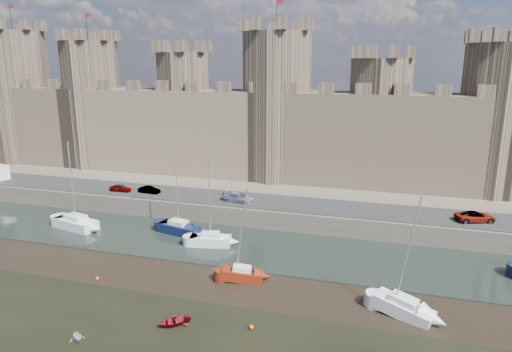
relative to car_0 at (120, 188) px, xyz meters
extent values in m
cube|color=black|center=(17.47, -8.72, -3.00)|extent=(160.00, 12.00, 0.08)
cube|color=#4C443A|center=(17.47, 27.28, -1.79)|extent=(160.00, 60.00, 2.50)
cube|color=black|center=(17.47, 1.28, -0.49)|extent=(160.00, 7.00, 0.10)
cube|color=#42382B|center=(17.47, 15.28, 6.46)|extent=(100.00, 9.00, 14.00)
cylinder|color=#42382B|center=(-30.53, 15.28, 11.46)|extent=(11.00, 11.00, 24.00)
cylinder|color=black|center=(-30.53, 15.28, 25.96)|extent=(0.10, 0.10, 5.00)
cube|color=maroon|center=(-30.03, 15.28, 27.76)|extent=(1.00, 0.03, 0.60)
cylinder|color=#42382B|center=(-14.53, 15.28, 10.46)|extent=(10.00, 10.00, 22.00)
cylinder|color=black|center=(-14.53, 15.28, 23.96)|extent=(0.10, 0.10, 5.00)
cube|color=maroon|center=(-14.03, 15.28, 25.76)|extent=(1.00, 0.03, 0.60)
cylinder|color=#42382B|center=(3.47, 15.28, 9.46)|extent=(9.00, 9.00, 20.00)
cylinder|color=#42382B|center=(19.47, 15.28, 10.96)|extent=(11.00, 11.00, 23.00)
cylinder|color=black|center=(19.47, 15.28, 24.96)|extent=(0.10, 0.10, 5.00)
cube|color=maroon|center=(19.97, 15.28, 26.76)|extent=(1.00, 0.03, 0.60)
cylinder|color=#42382B|center=(35.47, 15.28, 8.96)|extent=(9.00, 9.00, 19.00)
cylinder|color=#42382B|center=(51.47, 15.28, 9.96)|extent=(10.00, 10.00, 21.00)
imported|color=gray|center=(0.00, 0.00, 0.00)|extent=(3.20, 1.31, 1.09)
imported|color=gray|center=(4.49, 0.40, -0.01)|extent=(3.30, 1.32, 1.07)
imported|color=gray|center=(18.25, 0.10, 0.09)|extent=(4.59, 2.40, 1.27)
imported|color=gray|center=(47.72, 0.71, 0.10)|extent=(5.05, 3.51, 1.28)
cube|color=silver|center=(-0.81, -9.30, -2.34)|extent=(6.48, 3.69, 1.24)
cube|color=silver|center=(-0.81, -9.30, -1.44)|extent=(3.02, 2.23, 0.57)
cylinder|color=silver|center=(-0.81, -9.30, 3.37)|extent=(0.14, 0.14, 10.17)
cube|color=black|center=(12.70, -7.08, -2.38)|extent=(5.68, 3.25, 1.17)
cube|color=silver|center=(12.70, -7.08, -1.53)|extent=(2.64, 1.96, 0.53)
cylinder|color=silver|center=(12.70, -7.08, 2.97)|extent=(0.14, 0.14, 9.54)
cube|color=silver|center=(17.98, -9.59, -2.41)|extent=(5.00, 2.74, 1.11)
cube|color=silver|center=(17.98, -9.59, -1.60)|extent=(2.32, 1.68, 0.51)
cylinder|color=silver|center=(17.98, -9.59, 2.70)|extent=(0.14, 0.14, 9.10)
cube|color=#651B0B|center=(24.26, -16.76, -2.53)|extent=(4.32, 2.57, 1.03)
cube|color=silver|center=(24.26, -16.76, -1.78)|extent=(2.02, 1.53, 0.47)
cylinder|color=silver|center=(24.26, -16.76, 2.21)|extent=(0.14, 0.14, 8.44)
cube|color=silver|center=(39.41, -18.96, -2.45)|extent=(5.37, 3.69, 1.18)
cube|color=silver|center=(39.41, -18.96, -1.60)|extent=(2.57, 2.10, 0.53)
cylinder|color=silver|center=(39.41, -18.96, 2.95)|extent=(0.14, 0.14, 9.62)
imported|color=silver|center=(15.19, -29.98, -2.68)|extent=(1.79, 1.75, 0.72)
imported|color=maroon|center=(21.31, -25.82, -2.76)|extent=(3.35, 3.33, 0.57)
sphere|color=#FA380B|center=(10.50, -20.84, -2.85)|extent=(0.39, 0.39, 0.39)
sphere|color=#F0590A|center=(27.65, -24.66, -2.85)|extent=(0.38, 0.38, 0.38)
camera|label=1|loc=(37.33, -55.92, 17.94)|focal=32.00mm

